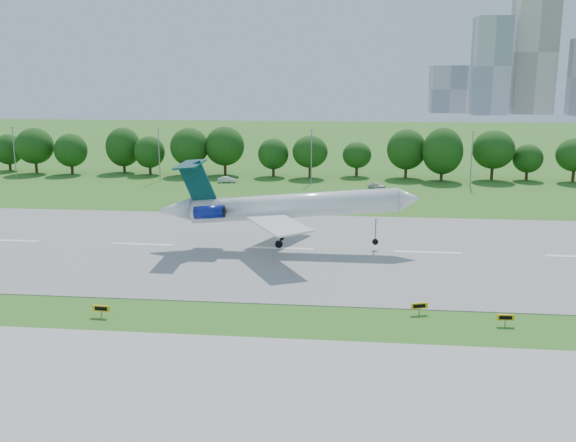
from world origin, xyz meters
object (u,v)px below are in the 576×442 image
at_px(airliner, 281,206).
at_px(service_vehicle_b, 377,185).
at_px(taxi_sign_left, 101,309).
at_px(service_vehicle_a, 227,180).

bearing_deg(airliner, service_vehicle_b, 71.39).
xyz_separation_m(airliner, taxi_sign_left, (-14.57, -27.84, -5.26)).
bearing_deg(service_vehicle_b, airliner, -166.82).
height_order(airliner, service_vehicle_b, airliner).
distance_m(airliner, taxi_sign_left, 31.86).
bearing_deg(service_vehicle_b, taxi_sign_left, -171.21).
distance_m(service_vehicle_a, service_vehicle_b, 34.02).
relative_size(taxi_sign_left, service_vehicle_a, 0.42).
relative_size(service_vehicle_a, service_vehicle_b, 1.03).
relative_size(airliner, taxi_sign_left, 20.76).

